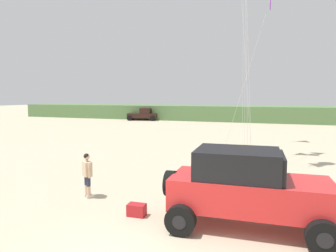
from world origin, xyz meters
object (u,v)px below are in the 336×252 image
object	(u,v)px
jeep	(247,187)
cooler_box	(137,210)
distant_pickup	(143,115)
person_watching	(87,173)

from	to	relation	value
jeep	cooler_box	bearing A→B (deg)	-174.42
jeep	distant_pickup	world-z (taller)	jeep
person_watching	jeep	bearing A→B (deg)	-6.07
jeep	person_watching	bearing A→B (deg)	173.93
distant_pickup	jeep	bearing A→B (deg)	-60.89
cooler_box	distant_pickup	size ratio (longest dim) A/B	0.11
person_watching	distant_pickup	size ratio (longest dim) A/B	0.34
cooler_box	distant_pickup	distance (m)	38.87
person_watching	distant_pickup	bearing A→B (deg)	111.70
jeep	cooler_box	world-z (taller)	jeep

